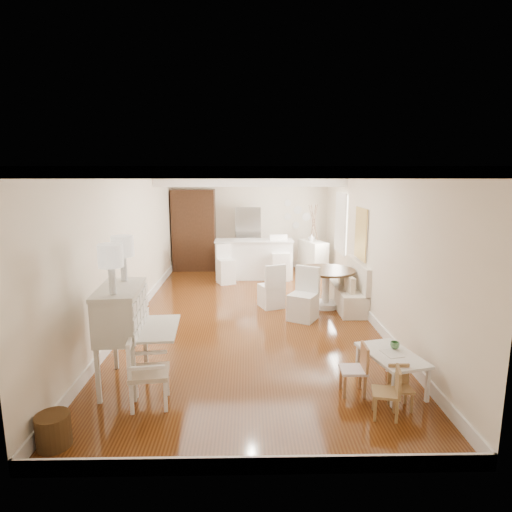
{
  "coord_description": "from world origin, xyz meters",
  "views": [
    {
      "loc": [
        -0.06,
        -8.0,
        2.74
      ],
      "look_at": [
        0.1,
        0.3,
        1.14
      ],
      "focal_mm": 30.0,
      "sensor_mm": 36.0,
      "label": 1
    }
  ],
  "objects_px": {
    "gustavian_armchair": "(149,371)",
    "bar_stool_right": "(280,258)",
    "breakfast_counter": "(254,259)",
    "pantry_cabinet": "(194,230)",
    "secretary_bureau": "(122,336)",
    "fridge": "(260,239)",
    "slip_chair_far": "(271,285)",
    "kids_chair_a": "(386,392)",
    "bar_stool_left": "(226,264)",
    "sideboard": "(313,258)",
    "kids_chair_b": "(353,369)",
    "wicker_basket": "(53,430)",
    "kids_chair_c": "(401,388)",
    "slip_chair_near": "(303,294)",
    "kids_table": "(391,371)",
    "dining_table": "(326,288)"
  },
  "relations": [
    {
      "from": "gustavian_armchair",
      "to": "bar_stool_right",
      "type": "height_order",
      "value": "bar_stool_right"
    },
    {
      "from": "breakfast_counter",
      "to": "pantry_cabinet",
      "type": "relative_size",
      "value": 0.89
    },
    {
      "from": "secretary_bureau",
      "to": "fridge",
      "type": "bearing_deg",
      "value": 69.29
    },
    {
      "from": "secretary_bureau",
      "to": "breakfast_counter",
      "type": "xyz_separation_m",
      "value": [
        1.8,
        5.82,
        -0.15
      ]
    },
    {
      "from": "breakfast_counter",
      "to": "slip_chair_far",
      "type": "bearing_deg",
      "value": -82.74
    },
    {
      "from": "kids_chair_a",
      "to": "bar_stool_left",
      "type": "bearing_deg",
      "value": -148.69
    },
    {
      "from": "gustavian_armchair",
      "to": "sideboard",
      "type": "xyz_separation_m",
      "value": [
        2.96,
        6.72,
        0.04
      ]
    },
    {
      "from": "bar_stool_left",
      "to": "bar_stool_right",
      "type": "bearing_deg",
      "value": -8.63
    },
    {
      "from": "bar_stool_right",
      "to": "sideboard",
      "type": "distance_m",
      "value": 1.13
    },
    {
      "from": "kids_chair_a",
      "to": "kids_chair_b",
      "type": "xyz_separation_m",
      "value": [
        -0.24,
        0.54,
        0.02
      ]
    },
    {
      "from": "wicker_basket",
      "to": "secretary_bureau",
      "type": "bearing_deg",
      "value": 75.06
    },
    {
      "from": "gustavian_armchair",
      "to": "bar_stool_left",
      "type": "xyz_separation_m",
      "value": [
        0.63,
        5.79,
        0.07
      ]
    },
    {
      "from": "slip_chair_far",
      "to": "pantry_cabinet",
      "type": "relative_size",
      "value": 0.41
    },
    {
      "from": "kids_chair_c",
      "to": "slip_chair_near",
      "type": "height_order",
      "value": "slip_chair_near"
    },
    {
      "from": "gustavian_armchair",
      "to": "kids_chair_a",
      "type": "xyz_separation_m",
      "value": [
        2.74,
        -0.32,
        -0.12
      ]
    },
    {
      "from": "slip_chair_near",
      "to": "pantry_cabinet",
      "type": "height_order",
      "value": "pantry_cabinet"
    },
    {
      "from": "kids_chair_c",
      "to": "kids_table",
      "type": "bearing_deg",
      "value": 84.3
    },
    {
      "from": "slip_chair_near",
      "to": "kids_chair_b",
      "type": "bearing_deg",
      "value": -54.89
    },
    {
      "from": "slip_chair_near",
      "to": "bar_stool_right",
      "type": "bearing_deg",
      "value": 123.54
    },
    {
      "from": "kids_chair_c",
      "to": "breakfast_counter",
      "type": "relative_size",
      "value": 0.26
    },
    {
      "from": "kids_table",
      "to": "wicker_basket",
      "type": "bearing_deg",
      "value": -163.49
    },
    {
      "from": "dining_table",
      "to": "pantry_cabinet",
      "type": "xyz_separation_m",
      "value": [
        -3.15,
        3.65,
        0.75
      ]
    },
    {
      "from": "sideboard",
      "to": "secretary_bureau",
      "type": "bearing_deg",
      "value": -139.64
    },
    {
      "from": "secretary_bureau",
      "to": "kids_chair_c",
      "type": "xyz_separation_m",
      "value": [
        3.43,
        -0.67,
        -0.4
      ]
    },
    {
      "from": "gustavian_armchair",
      "to": "kids_table",
      "type": "xyz_separation_m",
      "value": [
        3.02,
        0.35,
        -0.19
      ]
    },
    {
      "from": "gustavian_armchair",
      "to": "wicker_basket",
      "type": "xyz_separation_m",
      "value": [
        -0.81,
        -0.79,
        -0.25
      ]
    },
    {
      "from": "kids_chair_a",
      "to": "bar_stool_left",
      "type": "xyz_separation_m",
      "value": [
        -2.12,
        6.1,
        0.19
      ]
    },
    {
      "from": "slip_chair_near",
      "to": "breakfast_counter",
      "type": "distance_m",
      "value": 3.44
    },
    {
      "from": "kids_chair_c",
      "to": "bar_stool_right",
      "type": "bearing_deg",
      "value": 98.18
    },
    {
      "from": "secretary_bureau",
      "to": "slip_chair_near",
      "type": "relative_size",
      "value": 1.33
    },
    {
      "from": "bar_stool_right",
      "to": "fridge",
      "type": "xyz_separation_m",
      "value": [
        -0.46,
        1.27,
        0.31
      ]
    },
    {
      "from": "gustavian_armchair",
      "to": "slip_chair_far",
      "type": "xyz_separation_m",
      "value": [
        1.66,
        3.82,
        0.04
      ]
    },
    {
      "from": "fridge",
      "to": "bar_stool_right",
      "type": "bearing_deg",
      "value": -69.96
    },
    {
      "from": "kids_chair_c",
      "to": "kids_chair_a",
      "type": "bearing_deg",
      "value": -145.68
    },
    {
      "from": "slip_chair_far",
      "to": "slip_chair_near",
      "type": "bearing_deg",
      "value": 103.27
    },
    {
      "from": "kids_table",
      "to": "dining_table",
      "type": "height_order",
      "value": "dining_table"
    },
    {
      "from": "bar_stool_right",
      "to": "dining_table",
      "type": "bearing_deg",
      "value": -78.92
    },
    {
      "from": "kids_chair_b",
      "to": "pantry_cabinet",
      "type": "height_order",
      "value": "pantry_cabinet"
    },
    {
      "from": "secretary_bureau",
      "to": "kids_table",
      "type": "relative_size",
      "value": 1.4
    },
    {
      "from": "kids_table",
      "to": "kids_chair_a",
      "type": "relative_size",
      "value": 1.55
    },
    {
      "from": "secretary_bureau",
      "to": "dining_table",
      "type": "distance_m",
      "value": 4.6
    },
    {
      "from": "fridge",
      "to": "sideboard",
      "type": "relative_size",
      "value": 1.84
    },
    {
      "from": "slip_chair_far",
      "to": "breakfast_counter",
      "type": "xyz_separation_m",
      "value": [
        -0.32,
        2.52,
        0.05
      ]
    },
    {
      "from": "pantry_cabinet",
      "to": "kids_chair_c",
      "type": "bearing_deg",
      "value": -66.23
    },
    {
      "from": "kids_table",
      "to": "dining_table",
      "type": "xyz_separation_m",
      "value": [
        -0.23,
        3.42,
        0.17
      ]
    },
    {
      "from": "pantry_cabinet",
      "to": "secretary_bureau",
      "type": "bearing_deg",
      "value": -90.83
    },
    {
      "from": "secretary_bureau",
      "to": "slip_chair_far",
      "type": "bearing_deg",
      "value": 52.78
    },
    {
      "from": "gustavian_armchair",
      "to": "secretary_bureau",
      "type": "bearing_deg",
      "value": 33.45
    },
    {
      "from": "kids_chair_c",
      "to": "wicker_basket",
      "type": "bearing_deg",
      "value": -171.07
    },
    {
      "from": "wicker_basket",
      "to": "sideboard",
      "type": "xyz_separation_m",
      "value": [
        3.77,
        7.51,
        0.29
      ]
    }
  ]
}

